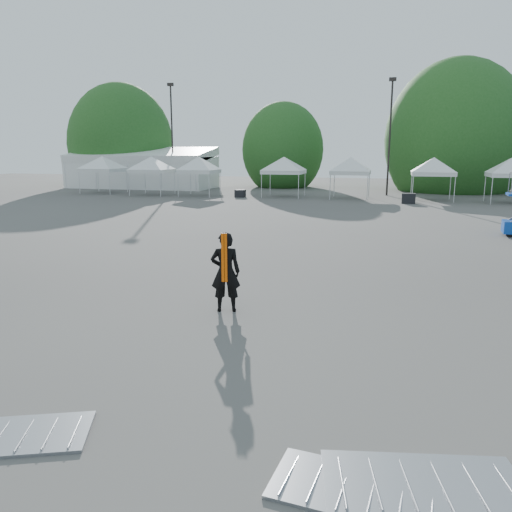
# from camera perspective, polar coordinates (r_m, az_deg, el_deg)

# --- Properties ---
(ground) EXTENTS (120.00, 120.00, 0.00)m
(ground) POSITION_cam_1_polar(r_m,az_deg,el_deg) (14.04, 0.77, -3.83)
(ground) COLOR #474442
(ground) RESTS_ON ground
(marquee) EXTENTS (15.00, 6.25, 4.23)m
(marquee) POSITION_cam_1_polar(r_m,az_deg,el_deg) (54.39, -12.89, 9.70)
(marquee) COLOR white
(marquee) RESTS_ON ground
(light_pole_west) EXTENTS (0.60, 0.25, 10.30)m
(light_pole_west) POSITION_cam_1_polar(r_m,az_deg,el_deg) (51.74, -9.58, 13.94)
(light_pole_west) COLOR black
(light_pole_west) RESTS_ON ground
(light_pole_east) EXTENTS (0.60, 0.25, 9.80)m
(light_pole_east) POSITION_cam_1_polar(r_m,az_deg,el_deg) (45.13, 15.07, 13.70)
(light_pole_east) COLOR black
(light_pole_east) RESTS_ON ground
(tree_far_w) EXTENTS (4.80, 4.80, 7.30)m
(tree_far_w) POSITION_cam_1_polar(r_m,az_deg,el_deg) (58.92, -15.15, 12.23)
(tree_far_w) COLOR #382314
(tree_far_w) RESTS_ON ground
(tree_mid_w) EXTENTS (4.16, 4.16, 6.33)m
(tree_mid_w) POSITION_cam_1_polar(r_m,az_deg,el_deg) (54.29, 3.08, 12.04)
(tree_mid_w) COLOR #382314
(tree_mid_w) RESTS_ON ground
(tree_mid_e) EXTENTS (5.12, 5.12, 7.79)m
(tree_mid_e) POSITION_cam_1_polar(r_m,az_deg,el_deg) (52.41, 21.79, 12.23)
(tree_mid_e) COLOR #382314
(tree_mid_e) RESTS_ON ground
(tent_a) EXTENTS (4.60, 4.60, 3.88)m
(tent_a) POSITION_cam_1_polar(r_m,az_deg,el_deg) (48.35, -17.17, 10.52)
(tent_a) COLOR silver
(tent_a) RESTS_ON ground
(tent_b) EXTENTS (4.41, 4.41, 3.88)m
(tent_b) POSITION_cam_1_polar(r_m,az_deg,el_deg) (44.97, -11.87, 10.72)
(tent_b) COLOR silver
(tent_b) RESTS_ON ground
(tent_c) EXTENTS (4.21, 4.21, 3.88)m
(tent_c) POSITION_cam_1_polar(r_m,az_deg,el_deg) (43.41, -6.54, 10.86)
(tent_c) COLOR silver
(tent_c) RESTS_ON ground
(tent_d) EXTENTS (4.65, 4.65, 3.88)m
(tent_d) POSITION_cam_1_polar(r_m,az_deg,el_deg) (42.43, 3.22, 10.90)
(tent_d) COLOR silver
(tent_d) RESTS_ON ground
(tent_e) EXTENTS (4.38, 4.38, 3.88)m
(tent_e) POSITION_cam_1_polar(r_m,az_deg,el_deg) (41.52, 10.81, 10.68)
(tent_e) COLOR silver
(tent_e) RESTS_ON ground
(tent_f) EXTENTS (4.50, 4.50, 3.88)m
(tent_f) POSITION_cam_1_polar(r_m,az_deg,el_deg) (41.39, 19.67, 10.21)
(tent_f) COLOR silver
(tent_f) RESTS_ON ground
(tent_g) EXTENTS (4.29, 4.29, 3.88)m
(tent_g) POSITION_cam_1_polar(r_m,az_deg,el_deg) (41.45, 27.20, 9.60)
(tent_g) COLOR silver
(tent_g) RESTS_ON ground
(man) EXTENTS (0.81, 0.65, 1.94)m
(man) POSITION_cam_1_polar(r_m,az_deg,el_deg) (11.96, -3.51, -1.82)
(man) COLOR black
(man) RESTS_ON ground
(barrier_left) EXTENTS (2.24, 1.70, 0.06)m
(barrier_left) POSITION_cam_1_polar(r_m,az_deg,el_deg) (7.91, -26.03, -17.93)
(barrier_left) COLOR #9A9CA2
(barrier_left) RESTS_ON ground
(barrier_mid) EXTENTS (2.06, 1.18, 0.06)m
(barrier_mid) POSITION_cam_1_polar(r_m,az_deg,el_deg) (6.37, 11.55, -24.76)
(barrier_mid) COLOR #9A9CA2
(barrier_mid) RESTS_ON ground
(barrier_right) EXTENTS (2.49, 1.59, 0.07)m
(barrier_right) POSITION_cam_1_polar(r_m,az_deg,el_deg) (6.64, 18.66, -23.45)
(barrier_right) COLOR #9A9CA2
(barrier_right) RESTS_ON ground
(crate_west) EXTENTS (0.84, 0.67, 0.63)m
(crate_west) POSITION_cam_1_polar(r_m,az_deg,el_deg) (42.05, -1.82, 7.16)
(crate_west) COLOR black
(crate_west) RESTS_ON ground
(crate_mid) EXTENTS (0.97, 0.75, 0.75)m
(crate_mid) POSITION_cam_1_polar(r_m,az_deg,el_deg) (38.66, 17.03, 6.31)
(crate_mid) COLOR black
(crate_mid) RESTS_ON ground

